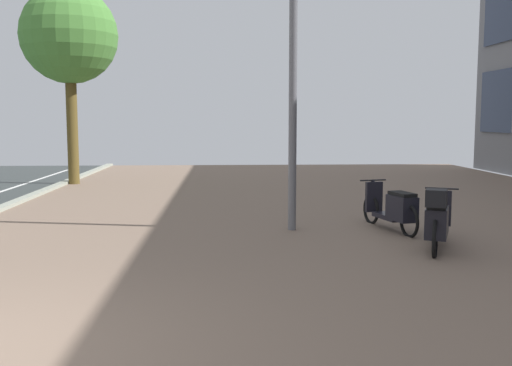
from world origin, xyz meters
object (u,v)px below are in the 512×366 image
scooter_near (394,209)px  scooter_mid (438,220)px  lamp_post (293,33)px  street_tree (69,37)px

scooter_near → scooter_mid: bearing=-81.6°
lamp_post → street_tree: (-5.68, 7.59, 0.94)m
street_tree → scooter_mid: bearing=-50.5°
scooter_near → lamp_post: (-1.75, 0.20, 2.99)m
scooter_near → scooter_mid: 1.51m
scooter_mid → street_tree: 12.64m
scooter_near → scooter_mid: (0.22, -1.49, 0.05)m
scooter_near → lamp_post: bearing=173.4°
scooter_near → scooter_mid: size_ratio=1.04×
lamp_post → scooter_mid: bearing=-40.7°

